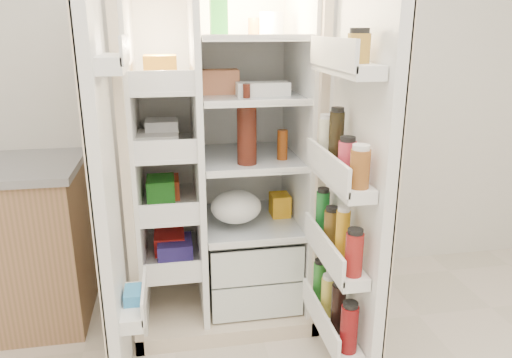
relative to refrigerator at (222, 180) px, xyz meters
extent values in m
cube|color=silver|center=(0.15, 0.35, 0.61)|extent=(4.00, 0.02, 2.70)
cube|color=beige|center=(-0.02, 0.28, 0.16)|extent=(0.92, 0.04, 1.80)
cube|color=beige|center=(-0.46, -0.05, 0.16)|extent=(0.04, 0.70, 1.80)
cube|color=beige|center=(0.42, -0.05, 0.16)|extent=(0.04, 0.70, 1.80)
cube|color=beige|center=(-0.02, -0.05, -0.70)|extent=(0.92, 0.70, 0.08)
cube|color=white|center=(-0.02, 0.25, 0.18)|extent=(0.84, 0.02, 1.68)
cube|color=white|center=(-0.43, -0.05, 0.18)|extent=(0.02, 0.62, 1.68)
cube|color=white|center=(0.39, -0.05, 0.18)|extent=(0.02, 0.62, 1.68)
cube|color=white|center=(-0.13, -0.05, 0.18)|extent=(0.03, 0.62, 1.68)
cube|color=silver|center=(0.14, -0.07, -0.56)|extent=(0.47, 0.52, 0.19)
cube|color=silver|center=(0.14, -0.07, -0.36)|extent=(0.47, 0.52, 0.19)
cube|color=white|center=(-0.28, -0.05, -0.39)|extent=(0.28, 0.58, 0.02)
cube|color=white|center=(-0.28, -0.05, -0.09)|extent=(0.28, 0.58, 0.02)
cube|color=white|center=(-0.28, -0.05, 0.21)|extent=(0.28, 0.58, 0.02)
cube|color=white|center=(-0.28, -0.05, 0.51)|extent=(0.28, 0.58, 0.02)
cube|color=silver|center=(0.14, -0.05, -0.22)|extent=(0.49, 0.58, 0.01)
cube|color=silver|center=(0.14, -0.05, 0.14)|extent=(0.49, 0.58, 0.01)
cube|color=silver|center=(0.14, -0.05, 0.46)|extent=(0.49, 0.58, 0.02)
cube|color=silver|center=(0.14, -0.05, 0.74)|extent=(0.49, 0.58, 0.02)
cube|color=red|center=(-0.28, -0.05, -0.33)|extent=(0.16, 0.20, 0.10)
cube|color=green|center=(-0.28, -0.05, -0.02)|extent=(0.14, 0.18, 0.12)
cube|color=silver|center=(-0.28, -0.05, 0.25)|extent=(0.20, 0.22, 0.07)
cube|color=orange|center=(-0.28, -0.05, 0.59)|extent=(0.15, 0.16, 0.14)
cube|color=#433298|center=(-0.28, -0.05, -0.34)|extent=(0.18, 0.20, 0.09)
cube|color=#F54E2B|center=(-0.28, -0.05, -0.03)|extent=(0.14, 0.18, 0.10)
cube|color=white|center=(-0.28, -0.05, 0.28)|extent=(0.16, 0.16, 0.12)
sphere|color=orange|center=(0.01, -0.15, -0.62)|extent=(0.07, 0.07, 0.07)
sphere|color=orange|center=(0.10, -0.11, -0.62)|extent=(0.07, 0.07, 0.07)
sphere|color=orange|center=(0.20, -0.15, -0.62)|extent=(0.07, 0.07, 0.07)
sphere|color=orange|center=(0.06, -0.01, -0.62)|extent=(0.07, 0.07, 0.07)
sphere|color=orange|center=(0.16, -0.03, -0.62)|extent=(0.07, 0.07, 0.07)
sphere|color=orange|center=(0.26, -0.07, -0.62)|extent=(0.07, 0.07, 0.07)
sphere|color=orange|center=(-0.02, -0.07, -0.62)|extent=(0.07, 0.07, 0.07)
ellipsoid|color=#387025|center=(0.14, -0.05, -0.34)|extent=(0.26, 0.24, 0.11)
cylinder|color=#46180F|center=(0.10, -0.20, 0.29)|extent=(0.09, 0.09, 0.30)
cylinder|color=#82380E|center=(0.29, -0.15, 0.22)|extent=(0.05, 0.05, 0.15)
cube|color=#23802A|center=(-0.01, -0.12, 0.86)|extent=(0.08, 0.08, 0.22)
cylinder|color=white|center=(0.25, -0.04, 0.80)|extent=(0.12, 0.12, 0.11)
cylinder|color=brown|center=(0.18, 0.00, 0.78)|extent=(0.06, 0.06, 0.08)
cube|color=white|center=(0.19, -0.13, 0.50)|extent=(0.25, 0.11, 0.06)
cube|color=#B96D4A|center=(-0.01, -0.03, 0.52)|extent=(0.19, 0.11, 0.12)
ellipsoid|color=white|center=(0.05, -0.15, -0.13)|extent=(0.26, 0.24, 0.17)
cube|color=#FFAF1A|center=(0.32, -0.01, -0.16)|extent=(0.10, 0.12, 0.12)
cube|color=white|center=(-0.52, -0.60, 0.16)|extent=(0.05, 0.40, 1.72)
cube|color=beige|center=(-0.54, -0.60, 0.16)|extent=(0.01, 0.40, 1.72)
cube|color=white|center=(-0.45, -0.60, -0.34)|extent=(0.09, 0.32, 0.06)
cube|color=white|center=(-0.45, -0.60, 0.66)|extent=(0.09, 0.32, 0.06)
cube|color=#338CCC|center=(-0.45, -0.60, -0.31)|extent=(0.07, 0.12, 0.10)
cube|color=white|center=(0.48, -0.69, 0.16)|extent=(0.05, 0.58, 1.72)
cube|color=beige|center=(0.51, -0.69, 0.16)|extent=(0.01, 0.58, 1.72)
cube|color=white|center=(0.40, -0.69, -0.48)|extent=(0.11, 0.50, 0.05)
cube|color=white|center=(0.40, -0.69, -0.14)|extent=(0.11, 0.50, 0.05)
cube|color=white|center=(0.40, -0.69, 0.21)|extent=(0.11, 0.50, 0.05)
cube|color=white|center=(0.40, -0.69, 0.64)|extent=(0.11, 0.50, 0.05)
cylinder|color=#680B0D|center=(0.40, -0.89, -0.36)|extent=(0.07, 0.07, 0.20)
cylinder|color=black|center=(0.40, -0.76, -0.35)|extent=(0.06, 0.06, 0.22)
cylinder|color=gold|center=(0.40, -0.63, -0.37)|extent=(0.06, 0.06, 0.18)
cylinder|color=#277627|center=(0.40, -0.50, -0.36)|extent=(0.06, 0.06, 0.19)
cylinder|color=maroon|center=(0.40, -0.89, -0.03)|extent=(0.07, 0.07, 0.17)
cylinder|color=orange|center=(0.40, -0.76, -0.01)|extent=(0.06, 0.06, 0.21)
cylinder|color=brown|center=(0.40, -0.63, -0.04)|extent=(0.07, 0.07, 0.16)
cylinder|color=#176525|center=(0.40, -0.50, -0.02)|extent=(0.06, 0.06, 0.20)
cylinder|color=brown|center=(0.40, -0.89, 0.30)|extent=(0.07, 0.07, 0.14)
cylinder|color=#C73347|center=(0.40, -0.76, 0.30)|extent=(0.07, 0.07, 0.14)
cylinder|color=black|center=(0.40, -0.63, 0.35)|extent=(0.06, 0.06, 0.23)
cylinder|color=#EAE7C1|center=(0.40, -0.50, 0.32)|extent=(0.06, 0.06, 0.18)
cylinder|color=#A97B2A|center=(0.40, -0.81, 0.71)|extent=(0.08, 0.08, 0.10)
camera|label=1|loc=(-0.26, -2.45, 0.78)|focal=34.00mm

